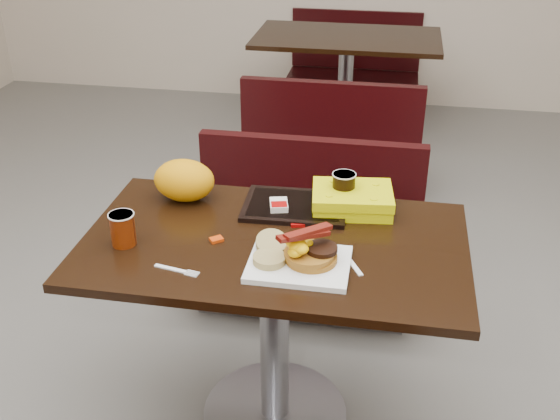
% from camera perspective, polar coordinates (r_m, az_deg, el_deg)
% --- Properties ---
extents(floor, '(6.00, 7.00, 0.01)m').
position_cam_1_polar(floor, '(2.57, -0.43, -17.04)').
color(floor, slate).
rests_on(floor, ground).
extents(table_near, '(1.20, 0.70, 0.75)m').
position_cam_1_polar(table_near, '(2.32, -0.46, -10.55)').
color(table_near, black).
rests_on(table_near, floor).
extents(bench_near_n, '(1.00, 0.46, 0.72)m').
position_cam_1_polar(bench_near_n, '(2.90, 2.06, -2.14)').
color(bench_near_n, black).
rests_on(bench_near_n, floor).
extents(table_far, '(1.20, 0.70, 0.75)m').
position_cam_1_polar(table_far, '(4.62, 5.52, 9.98)').
color(table_far, black).
rests_on(table_far, floor).
extents(bench_far_s, '(1.00, 0.46, 0.72)m').
position_cam_1_polar(bench_far_s, '(3.97, 4.58, 6.62)').
color(bench_far_s, black).
rests_on(bench_far_s, floor).
extents(bench_far_n, '(1.00, 0.46, 0.72)m').
position_cam_1_polar(bench_far_n, '(5.29, 6.22, 12.19)').
color(bench_far_n, black).
rests_on(bench_far_n, floor).
extents(platter, '(0.30, 0.23, 0.02)m').
position_cam_1_polar(platter, '(1.97, 1.62, -4.62)').
color(platter, white).
rests_on(platter, table_near).
extents(pancake_stack, '(0.20, 0.20, 0.03)m').
position_cam_1_polar(pancake_stack, '(1.97, 2.67, -3.87)').
color(pancake_stack, '#996B19').
rests_on(pancake_stack, platter).
extents(sausage_patty, '(0.10, 0.10, 0.01)m').
position_cam_1_polar(sausage_patty, '(1.96, 3.57, -3.29)').
color(sausage_patty, black).
rests_on(sausage_patty, pancake_stack).
extents(scrambled_eggs, '(0.10, 0.09, 0.05)m').
position_cam_1_polar(scrambled_eggs, '(1.95, 1.31, -2.83)').
color(scrambled_eggs, yellow).
rests_on(scrambled_eggs, pancake_stack).
extents(bacon_strips, '(0.18, 0.17, 0.01)m').
position_cam_1_polar(bacon_strips, '(1.92, 2.01, -2.08)').
color(bacon_strips, '#4C0805').
rests_on(bacon_strips, scrambled_eggs).
extents(muffin_bottom, '(0.11, 0.11, 0.02)m').
position_cam_1_polar(muffin_bottom, '(1.96, -0.92, -4.18)').
color(muffin_bottom, '#A19055').
rests_on(muffin_bottom, platter).
extents(muffin_top, '(0.12, 0.12, 0.06)m').
position_cam_1_polar(muffin_top, '(2.02, -0.73, -2.81)').
color(muffin_top, '#A19055').
rests_on(muffin_top, platter).
extents(coffee_cup_near, '(0.09, 0.09, 0.11)m').
position_cam_1_polar(coffee_cup_near, '(2.12, -13.20, -1.60)').
color(coffee_cup_near, '#952F05').
rests_on(coffee_cup_near, table_near).
extents(fork, '(0.14, 0.05, 0.00)m').
position_cam_1_polar(fork, '(1.99, -9.28, -4.93)').
color(fork, white).
rests_on(fork, table_near).
extents(knife, '(0.09, 0.16, 0.00)m').
position_cam_1_polar(knife, '(2.02, 5.92, -4.25)').
color(knife, white).
rests_on(knife, table_near).
extents(condiment_syrup, '(0.05, 0.05, 0.01)m').
position_cam_1_polar(condiment_syrup, '(2.11, -5.42, -2.50)').
color(condiment_syrup, '#C73608').
rests_on(condiment_syrup, table_near).
extents(condiment_ketchup, '(0.05, 0.04, 0.01)m').
position_cam_1_polar(condiment_ketchup, '(2.19, 1.51, -1.16)').
color(condiment_ketchup, '#8C0504').
rests_on(condiment_ketchup, table_near).
extents(tray, '(0.36, 0.26, 0.02)m').
position_cam_1_polar(tray, '(2.29, 1.30, 0.33)').
color(tray, black).
rests_on(tray, table_near).
extents(hashbrown_sleeve_left, '(0.08, 0.09, 0.02)m').
position_cam_1_polar(hashbrown_sleeve_left, '(2.25, -0.10, 0.44)').
color(hashbrown_sleeve_left, silver).
rests_on(hashbrown_sleeve_left, tray).
extents(coffee_cup_far, '(0.08, 0.08, 0.10)m').
position_cam_1_polar(coffee_cup_far, '(2.28, 5.41, 1.89)').
color(coffee_cup_far, black).
rests_on(coffee_cup_far, tray).
extents(clamshell, '(0.29, 0.23, 0.07)m').
position_cam_1_polar(clamshell, '(2.28, 6.14, 0.88)').
color(clamshell, '#D5D303').
rests_on(clamshell, table_near).
extents(paper_bag, '(0.24, 0.20, 0.15)m').
position_cam_1_polar(paper_bag, '(2.34, -8.12, 2.51)').
color(paper_bag, '#F99A08').
rests_on(paper_bag, table_near).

